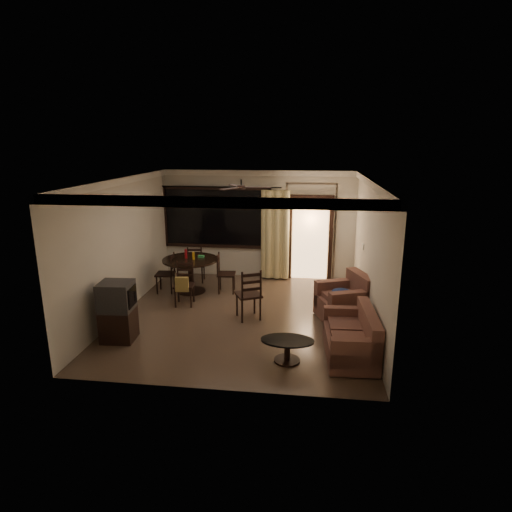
# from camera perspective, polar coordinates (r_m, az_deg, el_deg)

# --- Properties ---
(ground) EXTENTS (5.50, 5.50, 0.00)m
(ground) POSITION_cam_1_polar(r_m,az_deg,el_deg) (8.96, -1.83, -7.96)
(ground) COLOR #7F6651
(ground) RESTS_ON ground
(room_shell) EXTENTS (5.50, 6.70, 5.50)m
(room_shell) POSITION_cam_1_polar(r_m,az_deg,el_deg) (10.08, 3.02, 5.48)
(room_shell) COLOR beige
(room_shell) RESTS_ON ground
(dining_table) EXTENTS (1.31, 1.31, 1.04)m
(dining_table) POSITION_cam_1_polar(r_m,az_deg,el_deg) (10.25, -8.72, -1.32)
(dining_table) COLOR black
(dining_table) RESTS_ON ground
(dining_chair_west) EXTENTS (0.46, 0.46, 0.95)m
(dining_chair_west) POSITION_cam_1_polar(r_m,az_deg,el_deg) (10.45, -11.89, -3.23)
(dining_chair_west) COLOR black
(dining_chair_west) RESTS_ON ground
(dining_chair_east) EXTENTS (0.46, 0.46, 0.95)m
(dining_chair_east) POSITION_cam_1_polar(r_m,az_deg,el_deg) (10.24, -4.03, -3.31)
(dining_chair_east) COLOR black
(dining_chair_east) RESTS_ON ground
(dining_chair_south) EXTENTS (0.46, 0.51, 0.95)m
(dining_chair_south) POSITION_cam_1_polar(r_m,az_deg,el_deg) (9.55, -9.53, -4.72)
(dining_chair_south) COLOR black
(dining_chair_south) RESTS_ON ground
(dining_chair_north) EXTENTS (0.46, 0.46, 0.95)m
(dining_chair_north) POSITION_cam_1_polar(r_m,az_deg,el_deg) (11.09, -7.95, -1.98)
(dining_chair_north) COLOR black
(dining_chair_north) RESTS_ON ground
(tv_cabinet) EXTENTS (0.61, 0.56, 1.10)m
(tv_cabinet) POSITION_cam_1_polar(r_m,az_deg,el_deg) (8.12, -17.96, -7.02)
(tv_cabinet) COLOR black
(tv_cabinet) RESTS_ON ground
(sofa) EXTENTS (0.85, 1.51, 0.79)m
(sofa) POSITION_cam_1_polar(r_m,az_deg,el_deg) (7.44, 12.84, -10.70)
(sofa) COLOR #4B2522
(sofa) RESTS_ON ground
(armchair) EXTENTS (1.19, 1.19, 0.93)m
(armchair) POSITION_cam_1_polar(r_m,az_deg,el_deg) (8.83, 11.94, -5.96)
(armchair) COLOR #4B2522
(armchair) RESTS_ON ground
(coffee_table) EXTENTS (0.87, 0.52, 0.38)m
(coffee_table) POSITION_cam_1_polar(r_m,az_deg,el_deg) (7.15, 4.19, -11.98)
(coffee_table) COLOR black
(coffee_table) RESTS_ON ground
(side_chair) EXTENTS (0.63, 0.63, 1.06)m
(side_chair) POSITION_cam_1_polar(r_m,az_deg,el_deg) (8.72, -0.98, -6.37)
(side_chair) COLOR black
(side_chair) RESTS_ON ground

